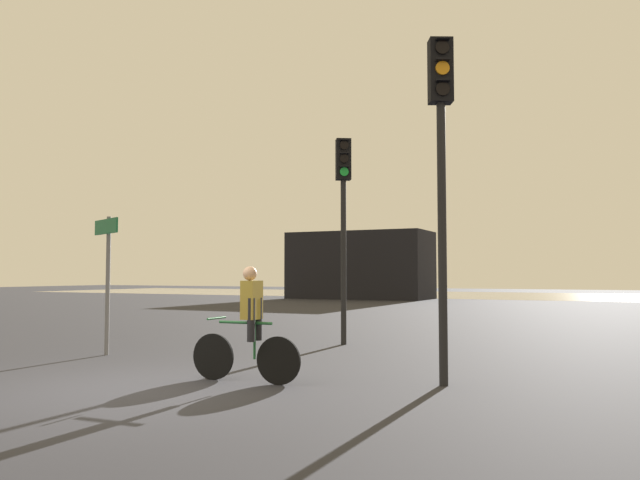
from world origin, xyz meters
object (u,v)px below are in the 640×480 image
traffic_light_near_right (441,144)px  cyclist (249,324)px  distant_building (360,265)px  traffic_light_center (343,201)px  direction_sign_post (107,264)px

traffic_light_near_right → cyclist: bearing=-6.5°
distant_building → traffic_light_center: size_ratio=1.92×
traffic_light_center → cyclist: traffic_light_center is taller
traffic_light_center → cyclist: (0.68, -4.90, -2.28)m
traffic_light_center → direction_sign_post: (-3.33, -3.53, -1.41)m
direction_sign_post → cyclist: 4.33m
distant_building → traffic_light_center: (9.10, -23.63, 1.04)m
traffic_light_near_right → distant_building: bearing=-92.8°
traffic_light_center → cyclist: bearing=66.4°
distant_building → traffic_light_center: traffic_light_center is taller
distant_building → cyclist: distant_building is taller
distant_building → traffic_light_near_right: bearing=-66.0°
direction_sign_post → cyclist: bearing=-174.1°
cyclist → traffic_light_near_right: bearing=-71.9°
distant_building → cyclist: (9.78, -28.53, -1.24)m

